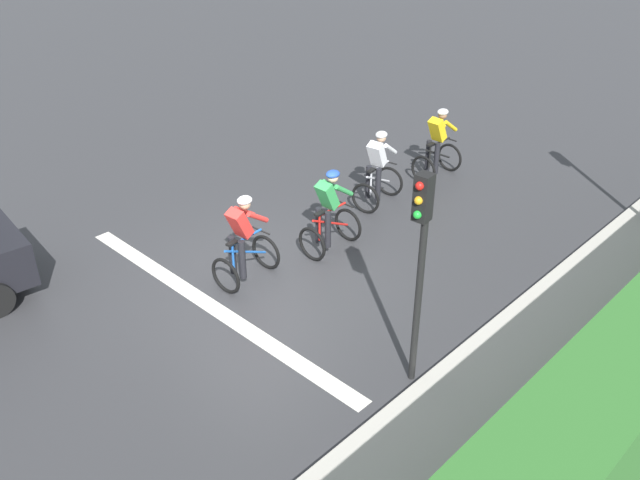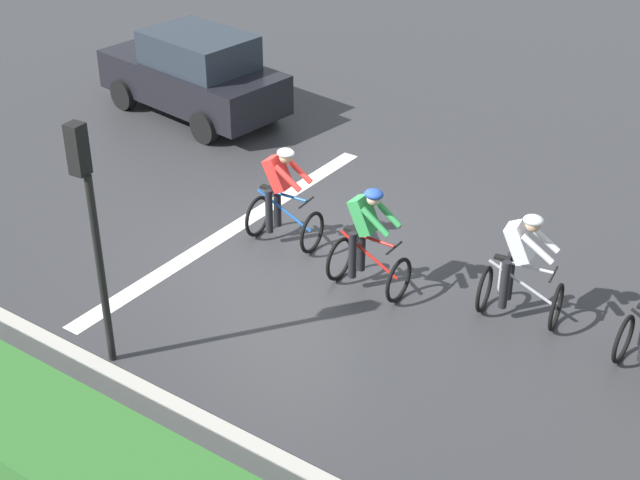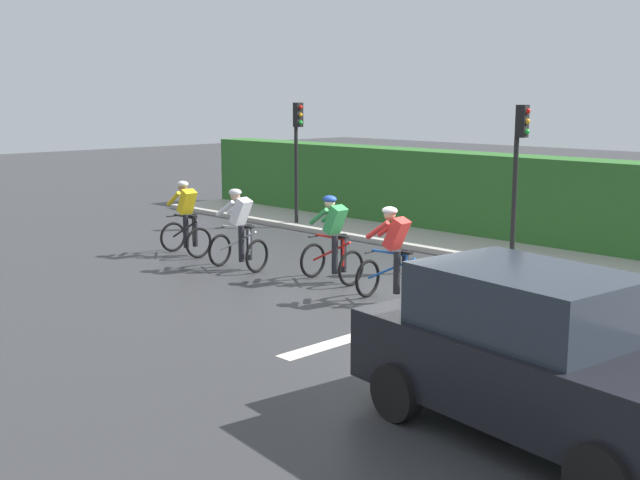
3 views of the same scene
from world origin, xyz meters
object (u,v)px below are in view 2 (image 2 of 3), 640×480
object	(u,v)px
cyclist_mid	(367,242)
traffic_light_near_crossing	(89,210)
cyclist_second	(520,269)
car_black	(194,74)
cyclist_fourth	(282,198)

from	to	relation	value
cyclist_mid	traffic_light_near_crossing	xyz separation A→B (m)	(3.37, -1.86, 1.43)
cyclist_second	cyclist_mid	size ratio (longest dim) A/B	1.00
traffic_light_near_crossing	car_black	bearing A→B (deg)	-146.25
cyclist_second	cyclist_mid	world-z (taller)	same
cyclist_second	traffic_light_near_crossing	size ratio (longest dim) A/B	0.50
cyclist_mid	car_black	world-z (taller)	car_black
cyclist_mid	cyclist_second	bearing A→B (deg)	105.32
cyclist_second	cyclist_mid	xyz separation A→B (m)	(0.58, -2.12, 0.00)
cyclist_mid	traffic_light_near_crossing	bearing A→B (deg)	-28.90
cyclist_mid	car_black	bearing A→B (deg)	-118.59
cyclist_second	cyclist_fourth	world-z (taller)	same
cyclist_second	cyclist_fourth	size ratio (longest dim) A/B	1.00
cyclist_second	traffic_light_near_crossing	xyz separation A→B (m)	(3.95, -3.98, 1.43)
cyclist_mid	cyclist_fourth	bearing A→B (deg)	-101.16
car_black	traffic_light_near_crossing	world-z (taller)	traffic_light_near_crossing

